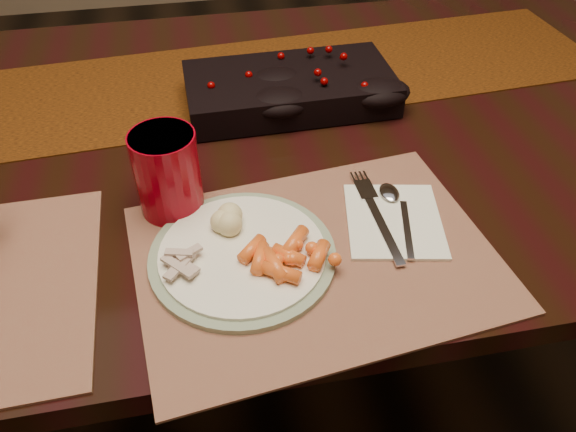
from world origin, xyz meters
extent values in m
plane|color=black|center=(0.00, 0.00, 0.00)|extent=(5.00, 5.00, 0.00)
cube|color=black|center=(0.00, 0.00, 0.38)|extent=(1.80, 1.00, 0.75)
cube|color=#4D2E10|center=(-0.05, 0.16, 0.75)|extent=(1.64, 0.44, 0.00)
cube|color=brown|center=(0.05, -0.33, 0.75)|extent=(0.52, 0.40, 0.00)
cylinder|color=white|center=(-0.05, -0.32, 0.76)|extent=(0.28, 0.28, 0.01)
cube|color=white|center=(0.18, -0.29, 0.76)|extent=(0.16, 0.18, 0.01)
cylinder|color=maroon|center=(-0.13, -0.20, 0.82)|extent=(0.11, 0.11, 0.13)
camera|label=1|loc=(-0.09, -0.84, 1.31)|focal=35.00mm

